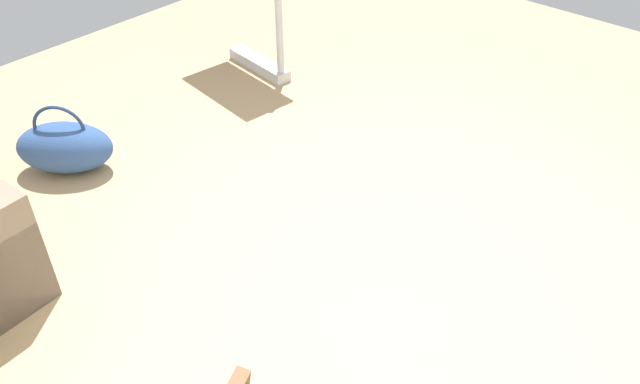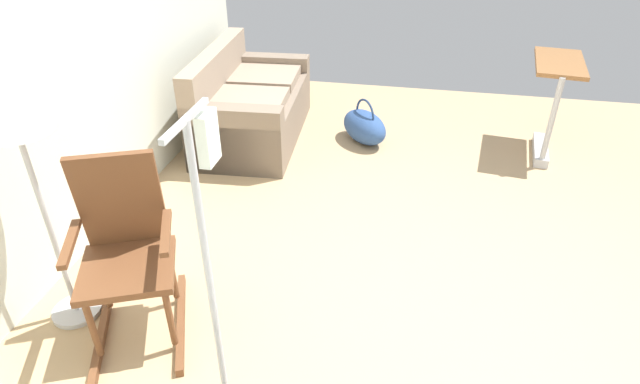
{
  "view_description": "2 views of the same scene",
  "coord_description": "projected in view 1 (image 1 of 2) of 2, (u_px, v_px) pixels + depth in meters",
  "views": [
    {
      "loc": [
        -1.19,
        2.0,
        2.27
      ],
      "look_at": [
        0.08,
        0.56,
        0.77
      ],
      "focal_mm": 36.3,
      "sensor_mm": 36.0,
      "label": 1
    },
    {
      "loc": [
        -2.55,
        0.16,
        2.23
      ],
      "look_at": [
        -0.08,
        0.65,
        0.67
      ],
      "focal_mm": 29.08,
      "sensor_mm": 36.0,
      "label": 2
    }
  ],
  "objects": [
    {
      "name": "duffel_bag",
      "position": [
        65.0,
        147.0,
        3.77
      ],
      "size": [
        0.64,
        0.6,
        0.43
      ],
      "color": "#2D4C84",
      "rests_on": "ground"
    },
    {
      "name": "ground_plane",
      "position": [
        407.0,
        268.0,
        3.2
      ],
      "size": [
        7.13,
        7.13,
        0.0
      ],
      "primitive_type": "plane",
      "color": "tan"
    }
  ]
}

